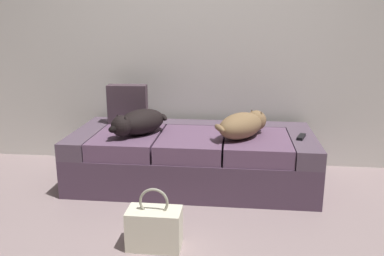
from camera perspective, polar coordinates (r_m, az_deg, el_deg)
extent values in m
cube|color=silver|center=(3.77, 1.11, 16.13)|extent=(6.40, 0.10, 2.80)
cube|color=#513B50|center=(3.39, 0.09, -5.25)|extent=(1.95, 0.89, 0.30)
cube|color=#594758|center=(3.53, -14.18, -1.23)|extent=(0.20, 0.89, 0.13)
cube|color=#594758|center=(3.35, 15.15, -2.15)|extent=(0.20, 0.89, 0.13)
cube|color=#594758|center=(3.66, 0.69, -0.19)|extent=(1.55, 0.20, 0.13)
cube|color=#674965|center=(3.33, -8.98, -1.92)|extent=(0.50, 0.68, 0.13)
cube|color=#674965|center=(3.23, -0.10, -2.24)|extent=(0.50, 0.68, 0.13)
cube|color=#674965|center=(3.22, 9.09, -2.51)|extent=(0.50, 0.68, 0.13)
ellipsoid|color=black|center=(3.27, -7.06, 0.89)|extent=(0.45, 0.50, 0.20)
sphere|color=black|center=(3.14, -9.84, 0.28)|extent=(0.16, 0.16, 0.16)
ellipsoid|color=black|center=(3.10, -10.87, -0.15)|extent=(0.10, 0.11, 0.06)
cone|color=black|center=(3.09, -9.36, 1.23)|extent=(0.04, 0.04, 0.05)
cone|color=black|center=(3.16, -10.40, 1.48)|extent=(0.04, 0.04, 0.05)
ellipsoid|color=black|center=(3.36, -4.04, 1.53)|extent=(0.12, 0.17, 0.05)
ellipsoid|color=olive|center=(3.14, 6.83, 0.32)|extent=(0.46, 0.49, 0.20)
sphere|color=olive|center=(3.30, 8.97, 1.05)|extent=(0.16, 0.16, 0.16)
ellipsoid|color=brown|center=(3.37, 9.66, 1.11)|extent=(0.10, 0.11, 0.06)
cone|color=brown|center=(3.31, 8.37, 2.20)|extent=(0.04, 0.04, 0.05)
cone|color=brown|center=(3.27, 9.65, 1.96)|extent=(0.04, 0.04, 0.05)
ellipsoid|color=olive|center=(3.02, 3.88, -0.02)|extent=(0.11, 0.17, 0.05)
cube|color=black|center=(3.25, 15.06, -1.20)|extent=(0.09, 0.16, 0.02)
cube|color=#45343D|center=(3.61, -9.00, 3.31)|extent=(0.35, 0.14, 0.34)
cube|color=#EDE8CC|center=(2.50, -5.28, -13.83)|extent=(0.32, 0.18, 0.24)
torus|color=#A6A38F|center=(2.42, -5.38, -10.31)|extent=(0.18, 0.02, 0.18)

